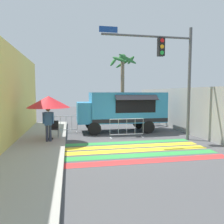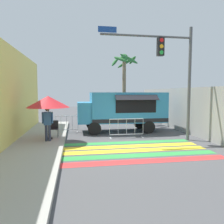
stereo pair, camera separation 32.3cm
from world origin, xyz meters
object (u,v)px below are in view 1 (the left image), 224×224
at_px(patio_umbrella, 49,102).
at_px(vendor_person, 48,122).
at_px(barricade_side, 66,125).
at_px(food_truck, 120,108).
at_px(folding_chair, 54,127).
at_px(palm_tree, 123,73).
at_px(traffic_signal_pole, 172,64).
at_px(barricade_front, 127,128).

relative_size(patio_umbrella, vendor_person, 1.30).
bearing_deg(barricade_side, food_truck, -3.11).
height_order(food_truck, folding_chair, food_truck).
distance_m(barricade_side, palm_tree, 6.73).
height_order(vendor_person, barricade_side, vendor_person).
height_order(folding_chair, barricade_side, barricade_side).
xyz_separation_m(traffic_signal_pole, folding_chair, (-6.07, 1.25, -3.29)).
distance_m(traffic_signal_pole, vendor_person, 6.88).
height_order(traffic_signal_pole, barricade_side, traffic_signal_pole).
relative_size(barricade_front, palm_tree, 0.35).
bearing_deg(palm_tree, barricade_side, -142.79).
relative_size(traffic_signal_pole, barricade_side, 4.12).
height_order(patio_umbrella, vendor_person, patio_umbrella).
bearing_deg(folding_chair, barricade_side, 91.16).
relative_size(folding_chair, palm_tree, 0.15).
height_order(barricade_front, barricade_side, same).
bearing_deg(food_truck, barricade_front, -93.04).
relative_size(patio_umbrella, barricade_front, 1.13).
bearing_deg(barricade_front, palm_tree, 78.52).
bearing_deg(folding_chair, vendor_person, -82.61).
height_order(traffic_signal_pole, palm_tree, traffic_signal_pole).
height_order(patio_umbrella, folding_chair, patio_umbrella).
relative_size(food_truck, vendor_person, 3.32).
bearing_deg(barricade_side, barricade_front, -33.51).
xyz_separation_m(traffic_signal_pole, palm_tree, (-0.95, 6.78, 0.15)).
xyz_separation_m(folding_chair, vendor_person, (-0.18, -1.05, 0.44)).
distance_m(food_truck, palm_tree, 4.59).
relative_size(folding_chair, vendor_person, 0.51).
xyz_separation_m(folding_chair, barricade_side, (0.60, 2.09, -0.18)).
xyz_separation_m(patio_umbrella, barricade_side, (0.79, 2.68, -1.56)).
xyz_separation_m(food_truck, barricade_side, (-3.48, 0.19, -1.00)).
distance_m(food_truck, traffic_signal_pole, 4.47).
bearing_deg(traffic_signal_pole, patio_umbrella, 173.90).
height_order(traffic_signal_pole, vendor_person, traffic_signal_pole).
xyz_separation_m(barricade_front, palm_tree, (1.15, 5.66, 3.60)).
height_order(food_truck, barricade_front, food_truck).
height_order(folding_chair, barricade_front, barricade_front).
bearing_deg(vendor_person, palm_tree, 66.39).
bearing_deg(traffic_signal_pole, barricade_front, 152.09).
bearing_deg(vendor_person, patio_umbrella, 106.01).
relative_size(folding_chair, barricade_side, 0.61).
bearing_deg(barricade_side, traffic_signal_pole, -31.43).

